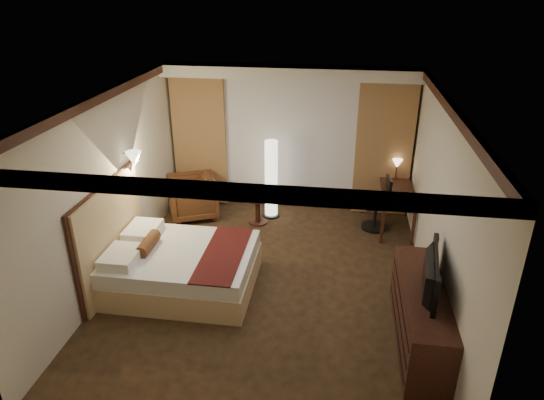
# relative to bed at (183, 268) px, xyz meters

# --- Properties ---
(floor) EXTENTS (4.50, 5.50, 0.01)m
(floor) POSITION_rel_bed_xyz_m (1.19, 0.25, -0.29)
(floor) COLOR black
(floor) RESTS_ON ground
(ceiling) EXTENTS (4.50, 5.50, 0.01)m
(ceiling) POSITION_rel_bed_xyz_m (1.19, 0.25, 2.41)
(ceiling) COLOR white
(ceiling) RESTS_ON back_wall
(back_wall) EXTENTS (4.50, 0.02, 2.70)m
(back_wall) POSITION_rel_bed_xyz_m (1.19, 3.00, 1.06)
(back_wall) COLOR beige
(back_wall) RESTS_ON floor
(left_wall) EXTENTS (0.02, 5.50, 2.70)m
(left_wall) POSITION_rel_bed_xyz_m (-1.06, 0.25, 1.06)
(left_wall) COLOR beige
(left_wall) RESTS_ON floor
(right_wall) EXTENTS (0.02, 5.50, 2.70)m
(right_wall) POSITION_rel_bed_xyz_m (3.44, 0.25, 1.06)
(right_wall) COLOR beige
(right_wall) RESTS_ON floor
(crown_molding) EXTENTS (4.50, 5.50, 0.12)m
(crown_molding) POSITION_rel_bed_xyz_m (1.19, 0.25, 2.35)
(crown_molding) COLOR black
(crown_molding) RESTS_ON ceiling
(soffit) EXTENTS (4.50, 0.50, 0.20)m
(soffit) POSITION_rel_bed_xyz_m (1.19, 2.75, 2.31)
(soffit) COLOR white
(soffit) RESTS_ON ceiling
(curtain_sheer) EXTENTS (2.48, 0.04, 2.45)m
(curtain_sheer) POSITION_rel_bed_xyz_m (1.19, 2.92, 0.96)
(curtain_sheer) COLOR silver
(curtain_sheer) RESTS_ON back_wall
(curtain_left_drape) EXTENTS (1.00, 0.14, 2.45)m
(curtain_left_drape) POSITION_rel_bed_xyz_m (-0.51, 2.86, 0.96)
(curtain_left_drape) COLOR #9E7048
(curtain_left_drape) RESTS_ON back_wall
(curtain_right_drape) EXTENTS (1.00, 0.14, 2.45)m
(curtain_right_drape) POSITION_rel_bed_xyz_m (2.89, 2.86, 0.96)
(curtain_right_drape) COLOR #9E7048
(curtain_right_drape) RESTS_ON back_wall
(wall_sconce) EXTENTS (0.24, 0.24, 0.24)m
(wall_sconce) POSITION_rel_bed_xyz_m (-0.90, 0.78, 1.33)
(wall_sconce) COLOR white
(wall_sconce) RESTS_ON left_wall
(bed) EXTENTS (2.01, 1.57, 0.59)m
(bed) POSITION_rel_bed_xyz_m (0.00, 0.00, 0.00)
(bed) COLOR white
(bed) RESTS_ON floor
(headboard) EXTENTS (0.12, 1.87, 1.50)m
(headboard) POSITION_rel_bed_xyz_m (-1.01, 0.00, 0.46)
(headboard) COLOR tan
(headboard) RESTS_ON floor
(armchair) EXTENTS (1.04, 1.07, 0.85)m
(armchair) POSITION_rel_bed_xyz_m (-0.53, 2.20, 0.13)
(armchair) COLOR #542F19
(armchair) RESTS_ON floor
(side_table) EXTENTS (0.47, 0.47, 0.51)m
(side_table) POSITION_rel_bed_xyz_m (0.71, 2.11, -0.04)
(side_table) COLOR black
(side_table) RESTS_ON floor
(floor_lamp) EXTENTS (0.31, 0.31, 1.48)m
(floor_lamp) POSITION_rel_bed_xyz_m (0.91, 2.43, 0.45)
(floor_lamp) COLOR white
(floor_lamp) RESTS_ON floor
(desk) EXTENTS (0.55, 1.23, 0.75)m
(desk) POSITION_rel_bed_xyz_m (3.14, 2.26, 0.08)
(desk) COLOR black
(desk) RESTS_ON floor
(desk_lamp) EXTENTS (0.18, 0.18, 0.34)m
(desk_lamp) POSITION_rel_bed_xyz_m (3.14, 2.72, 0.63)
(desk_lamp) COLOR #FFD899
(desk_lamp) RESTS_ON desk
(office_chair) EXTENTS (0.52, 0.52, 0.97)m
(office_chair) POSITION_rel_bed_xyz_m (2.80, 2.21, 0.19)
(office_chair) COLOR black
(office_chair) RESTS_ON floor
(dresser) EXTENTS (0.50, 1.95, 0.76)m
(dresser) POSITION_rel_bed_xyz_m (3.19, -0.71, 0.09)
(dresser) COLOR black
(dresser) RESTS_ON floor
(television) EXTENTS (0.77, 1.17, 0.14)m
(television) POSITION_rel_bed_xyz_m (3.16, -0.71, 0.78)
(television) COLOR black
(television) RESTS_ON dresser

